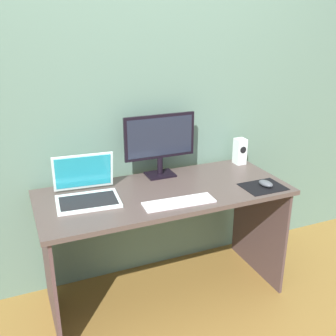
# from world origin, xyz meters

# --- Properties ---
(ground_plane) EXTENTS (8.00, 8.00, 0.00)m
(ground_plane) POSITION_xyz_m (0.00, 0.00, 0.00)
(ground_plane) COLOR olive
(wall_back) EXTENTS (6.00, 0.04, 2.50)m
(wall_back) POSITION_xyz_m (0.00, 0.37, 1.25)
(wall_back) COLOR slate
(wall_back) RESTS_ON ground_plane
(desk) EXTENTS (1.49, 0.63, 0.74)m
(desk) POSITION_xyz_m (0.00, 0.00, 0.59)
(desk) COLOR #4F413D
(desk) RESTS_ON ground_plane
(monitor) EXTENTS (0.47, 0.14, 0.40)m
(monitor) POSITION_xyz_m (0.07, 0.23, 0.97)
(monitor) COLOR black
(monitor) RESTS_ON desk
(speaker_right) EXTENTS (0.07, 0.08, 0.18)m
(speaker_right) POSITION_xyz_m (0.66, 0.23, 0.83)
(speaker_right) COLOR white
(speaker_right) RESTS_ON desk
(laptop) EXTENTS (0.37, 0.33, 0.24)m
(laptop) POSITION_xyz_m (-0.45, 0.06, 0.79)
(laptop) COLOR white
(laptop) RESTS_ON desk
(keyboard_external) EXTENTS (0.41, 0.14, 0.01)m
(keyboard_external) POSITION_xyz_m (0.01, -0.19, 0.75)
(keyboard_external) COLOR white
(keyboard_external) RESTS_ON desk
(mousepad) EXTENTS (0.25, 0.20, 0.00)m
(mousepad) POSITION_xyz_m (0.57, -0.18, 0.75)
(mousepad) COLOR black
(mousepad) RESTS_ON desk
(mouse) EXTENTS (0.08, 0.11, 0.04)m
(mouse) POSITION_xyz_m (0.59, -0.19, 0.76)
(mouse) COLOR #4A4E55
(mouse) RESTS_ON mousepad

